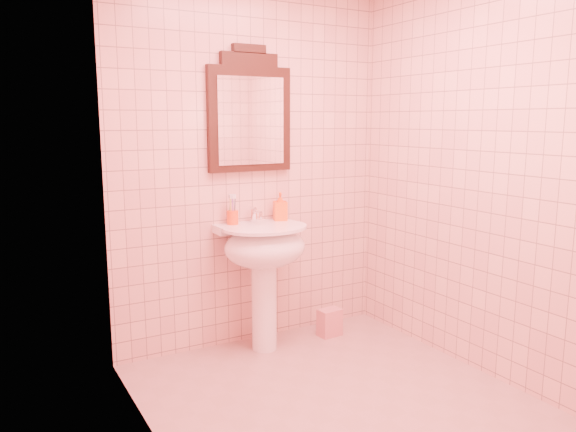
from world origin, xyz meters
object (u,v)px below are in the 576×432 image
toothbrush_cup (233,217)px  mirror (250,114)px  towel (330,322)px  pedestal_sink (264,256)px  soap_dispenser (280,206)px

toothbrush_cup → mirror: bearing=17.7°
toothbrush_cup → towel: bearing=-13.4°
pedestal_sink → mirror: size_ratio=1.03×
pedestal_sink → soap_dispenser: size_ratio=4.37×
towel → toothbrush_cup: bearing=166.6°
pedestal_sink → mirror: 0.96m
toothbrush_cup → soap_dispenser: size_ratio=0.91×
toothbrush_cup → towel: size_ratio=0.90×
soap_dispenser → towel: 0.93m
mirror → soap_dispenser: 0.67m
toothbrush_cup → soap_dispenser: soap_dispenser is taller
mirror → toothbrush_cup: size_ratio=4.66×
pedestal_sink → towel: bearing=-1.4°
mirror → towel: size_ratio=4.21×
mirror → toothbrush_cup: bearing=-162.3°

